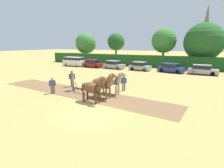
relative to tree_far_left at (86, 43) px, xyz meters
name	(u,v)px	position (x,y,z in m)	size (l,w,h in m)	color
ground_plane	(91,109)	(21.22, -29.37, -4.92)	(240.00, 240.00, 0.00)	#A88E4C
plowed_furrow_strip	(77,93)	(17.45, -26.18, -4.92)	(20.14, 3.41, 0.01)	brown
hedgerow	(163,62)	(21.22, -3.21, -3.69)	(57.73, 1.37, 2.46)	#1E511E
tree_far_left	(86,43)	(0.00, 0.00, 0.00)	(5.47, 5.47, 7.67)	#423323
tree_left	(116,42)	(7.93, 2.28, 0.38)	(4.43, 4.43, 7.55)	#423323
tree_center_left	(164,41)	(20.46, 0.05, 0.53)	(5.26, 5.26, 8.10)	#423323
tree_center	(204,42)	(28.12, 0.06, 0.21)	(7.50, 7.50, 8.88)	#423323
church_spire	(206,30)	(28.33, 31.97, 4.59)	(2.80, 2.80, 18.17)	gray
draft_horse_lead_left	(92,88)	(20.45, -27.96, -3.66)	(2.74, 1.09, 2.37)	#513319
draft_horse_lead_right	(103,83)	(20.57, -26.47, -3.58)	(2.73, 1.21, 2.41)	brown
draft_horse_trail_left	(112,80)	(20.71, -24.97, -3.60)	(2.85, 1.10, 2.32)	#B2A38E
plow	(81,90)	(17.98, -26.23, -4.60)	(1.70, 0.49, 1.13)	#4C331E
farmer_at_plow	(73,81)	(16.62, -25.77, -3.91)	(0.43, 0.59, 1.72)	#28334C
farmer_beside_team	(124,82)	(21.26, -23.39, -3.97)	(0.46, 0.50, 1.64)	#4C4C4C
farmer_onlooker_left	(52,84)	(15.53, -27.51, -4.01)	(0.49, 0.45, 1.60)	#38332D
farmer_onlooker_right	(72,77)	(15.35, -24.39, -3.86)	(0.60, 0.45, 1.80)	#4C4C4C
parked_van	(74,61)	(3.18, -9.10, -3.90)	(4.80, 2.09, 1.97)	silver
parked_car_left	(93,64)	(8.01, -9.00, -4.16)	(4.42, 1.97, 1.60)	maroon
parked_car_center_left	(114,65)	(12.76, -8.69, -4.18)	(4.55, 2.38, 1.56)	#9E9EA8
parked_car_center	(140,66)	(18.11, -8.67, -4.17)	(3.99, 2.16, 1.57)	#9E9EA8
parked_car_center_right	(171,68)	(23.58, -8.53, -4.18)	(4.63, 2.61, 1.54)	navy
parked_car_right	(203,70)	(28.43, -8.49, -4.18)	(4.42, 1.87, 1.54)	#9E9EA8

